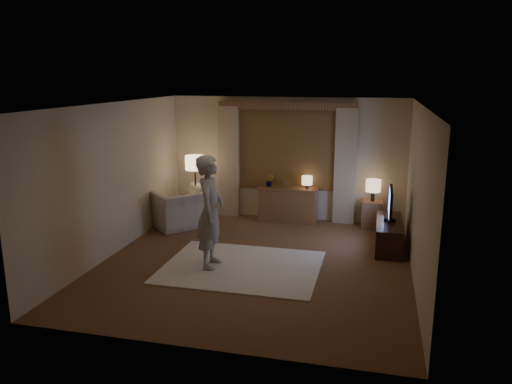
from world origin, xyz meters
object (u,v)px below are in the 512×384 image
(side_table, at_px, (372,214))
(person, at_px, (211,212))
(tv_stand, at_px, (389,234))
(armchair, at_px, (182,208))
(sideboard, at_px, (288,205))

(side_table, xyz_separation_m, person, (-2.48, -2.80, 0.65))
(side_table, distance_m, tv_stand, 1.21)
(person, bearing_deg, tv_stand, -64.04)
(side_table, xyz_separation_m, tv_stand, (0.32, -1.17, -0.03))
(armchair, bearing_deg, side_table, 144.12)
(tv_stand, bearing_deg, side_table, 105.29)
(side_table, relative_size, tv_stand, 0.40)
(armchair, relative_size, person, 0.66)
(armchair, xyz_separation_m, tv_stand, (4.10, -0.35, -0.14))
(tv_stand, height_order, person, person)
(sideboard, distance_m, side_table, 1.75)
(sideboard, bearing_deg, person, -104.57)
(armchair, relative_size, side_table, 2.14)
(sideboard, xyz_separation_m, side_table, (1.74, -0.05, -0.07))
(sideboard, xyz_separation_m, person, (-0.74, -2.85, 0.58))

